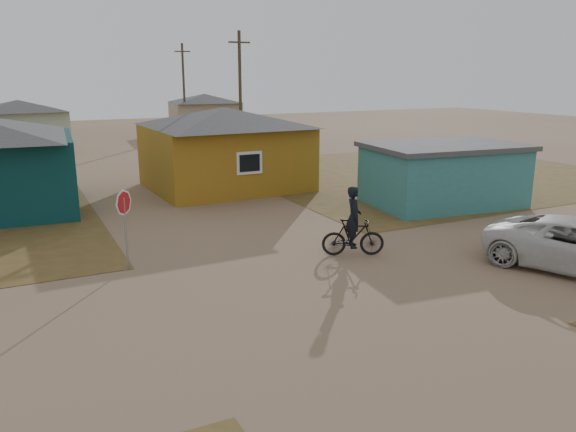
# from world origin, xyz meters

# --- Properties ---
(ground) EXTENTS (120.00, 120.00, 0.00)m
(ground) POSITION_xyz_m (0.00, 0.00, 0.00)
(ground) COLOR #85674D
(grass_ne) EXTENTS (20.00, 18.00, 0.00)m
(grass_ne) POSITION_xyz_m (14.00, 13.00, 0.01)
(grass_ne) COLOR brown
(grass_ne) RESTS_ON ground
(house_yellow) EXTENTS (7.72, 6.76, 3.90)m
(house_yellow) POSITION_xyz_m (2.50, 14.00, 2.00)
(house_yellow) COLOR #996817
(house_yellow) RESTS_ON ground
(shed_turquoise) EXTENTS (6.71, 4.93, 2.60)m
(shed_turquoise) POSITION_xyz_m (9.50, 6.50, 1.31)
(shed_turquoise) COLOR #377976
(shed_turquoise) RESTS_ON ground
(house_pale_west) EXTENTS (7.04, 6.15, 3.60)m
(house_pale_west) POSITION_xyz_m (-6.00, 34.00, 1.86)
(house_pale_west) COLOR #A9B69C
(house_pale_west) RESTS_ON ground
(house_beige_east) EXTENTS (6.95, 6.05, 3.60)m
(house_beige_east) POSITION_xyz_m (10.00, 40.00, 1.86)
(house_beige_east) COLOR tan
(house_beige_east) RESTS_ON ground
(utility_pole_near) EXTENTS (1.40, 0.20, 8.00)m
(utility_pole_near) POSITION_xyz_m (6.50, 22.00, 4.14)
(utility_pole_near) COLOR #47382A
(utility_pole_near) RESTS_ON ground
(utility_pole_far) EXTENTS (1.40, 0.20, 8.00)m
(utility_pole_far) POSITION_xyz_m (7.50, 38.00, 4.14)
(utility_pole_far) COLOR #47382A
(utility_pole_far) RESTS_ON ground
(stop_sign) EXTENTS (0.71, 0.35, 2.32)m
(stop_sign) POSITION_xyz_m (-4.13, 4.14, 1.72)
(stop_sign) COLOR gray
(stop_sign) RESTS_ON ground
(cyclist) EXTENTS (1.97, 1.29, 2.17)m
(cyclist) POSITION_xyz_m (2.32, 2.29, 0.79)
(cyclist) COLOR black
(cyclist) RESTS_ON ground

